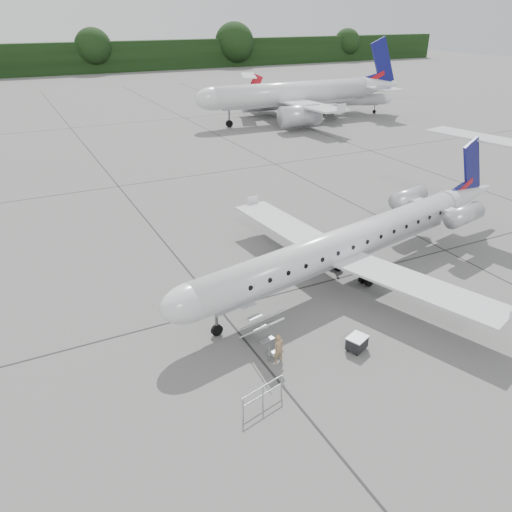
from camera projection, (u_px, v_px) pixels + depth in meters
ground at (343, 301)px, 29.23m from camera, size 320.00×320.00×0.00m
treeline at (53, 59)px, 131.56m from camera, size 260.00×4.00×8.00m
main_regional_jet at (344, 229)px, 29.81m from camera, size 31.17×25.14×7.11m
airstair at (261, 329)px, 24.71m from camera, size 1.33×2.57×2.23m
passenger at (279, 348)px, 23.90m from camera, size 0.58×0.41×1.50m
safety_railing at (263, 396)px, 21.32m from camera, size 2.15×0.62×1.00m
baggage_cart at (357, 343)px, 24.85m from camera, size 1.18×1.08×0.83m
bg_narrowbody at (292, 82)px, 74.52m from camera, size 33.18×24.43×11.63m
bg_regional_right at (327, 94)px, 81.32m from camera, size 28.96×25.35×6.33m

